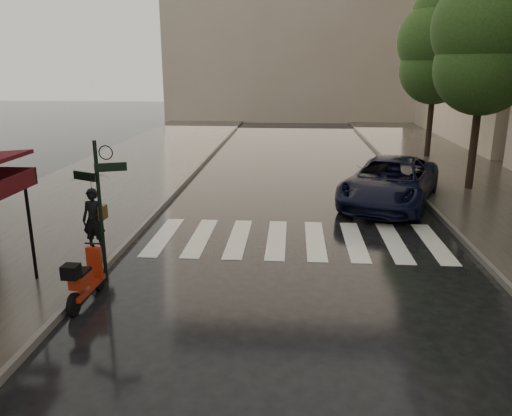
# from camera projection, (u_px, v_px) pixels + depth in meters

# --- Properties ---
(ground) EXTENTS (120.00, 120.00, 0.00)m
(ground) POSITION_uv_depth(u_px,v_px,m) (112.00, 360.00, 8.03)
(ground) COLOR black
(ground) RESTS_ON ground
(sidewalk_near) EXTENTS (6.00, 60.00, 0.12)m
(sidewalk_near) POSITION_uv_depth(u_px,v_px,m) (107.00, 183.00, 19.85)
(sidewalk_near) COLOR #38332D
(sidewalk_near) RESTS_ON ground
(sidewalk_far) EXTENTS (5.50, 60.00, 0.12)m
(sidewalk_far) POSITION_uv_depth(u_px,v_px,m) (489.00, 190.00, 18.80)
(sidewalk_far) COLOR #38332D
(sidewalk_far) RESTS_ON ground
(curb_near) EXTENTS (0.12, 60.00, 0.16)m
(curb_near) POSITION_uv_depth(u_px,v_px,m) (183.00, 184.00, 19.62)
(curb_near) COLOR #595651
(curb_near) RESTS_ON ground
(curb_far) EXTENTS (0.12, 60.00, 0.16)m
(curb_far) POSITION_uv_depth(u_px,v_px,m) (413.00, 188.00, 18.99)
(curb_far) COLOR #595651
(curb_far) RESTS_ON ground
(crosswalk) EXTENTS (7.85, 3.20, 0.01)m
(crosswalk) POSITION_uv_depth(u_px,v_px,m) (296.00, 240.00, 13.58)
(crosswalk) COLOR silver
(crosswalk) RESTS_ON ground
(signpost) EXTENTS (1.17, 0.29, 3.10)m
(signpost) POSITION_uv_depth(u_px,v_px,m) (100.00, 200.00, 10.49)
(signpost) COLOR black
(signpost) RESTS_ON ground
(tree_mid) EXTENTS (3.80, 3.80, 8.34)m
(tree_mid) POSITION_uv_depth(u_px,v_px,m) (487.00, 35.00, 17.34)
(tree_mid) COLOR black
(tree_mid) RESTS_ON sidewalk_far
(tree_far) EXTENTS (3.80, 3.80, 8.16)m
(tree_far) POSITION_uv_depth(u_px,v_px,m) (437.00, 47.00, 24.07)
(tree_far) COLOR black
(tree_far) RESTS_ON sidewalk_far
(pedestrian_with_umbrella) EXTENTS (0.99, 1.01, 2.41)m
(pedestrian_with_umbrella) POSITION_uv_depth(u_px,v_px,m) (91.00, 188.00, 12.02)
(pedestrian_with_umbrella) COLOR black
(pedestrian_with_umbrella) RESTS_ON sidewalk_near
(scooter) EXTENTS (0.43, 1.61, 1.06)m
(scooter) POSITION_uv_depth(u_px,v_px,m) (85.00, 280.00, 9.82)
(scooter) COLOR black
(scooter) RESTS_ON ground
(parked_car) EXTENTS (4.49, 6.24, 1.58)m
(parked_car) POSITION_uv_depth(u_px,v_px,m) (390.00, 182.00, 16.88)
(parked_car) COLOR black
(parked_car) RESTS_ON ground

